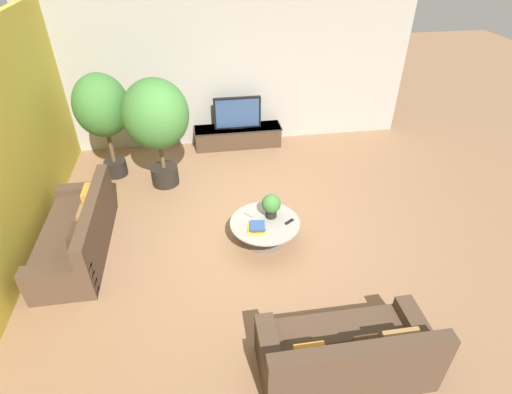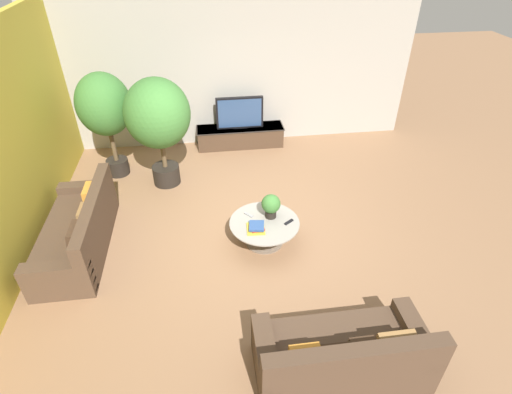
{
  "view_description": "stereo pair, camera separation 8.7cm",
  "coord_description": "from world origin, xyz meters",
  "px_view_note": "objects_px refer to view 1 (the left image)",
  "views": [
    {
      "loc": [
        -0.69,
        -4.72,
        4.04
      ],
      "look_at": [
        0.07,
        0.19,
        0.55
      ],
      "focal_mm": 28.0,
      "sensor_mm": 36.0,
      "label": 1
    },
    {
      "loc": [
        -0.6,
        -4.73,
        4.04
      ],
      "look_at": [
        0.07,
        0.19,
        0.55
      ],
      "focal_mm": 28.0,
      "sensor_mm": 36.0,
      "label": 2
    }
  ],
  "objects_px": {
    "couch_by_wall": "(78,235)",
    "potted_palm_corner": "(156,118)",
    "couch_near_entry": "(346,355)",
    "potted_palm_tall": "(102,109)",
    "media_console": "(238,136)",
    "coffee_table": "(265,228)",
    "television": "(237,113)",
    "potted_plant_tabletop": "(271,205)"
  },
  "relations": [
    {
      "from": "television",
      "to": "couch_near_entry",
      "type": "bearing_deg",
      "value": -84.51
    },
    {
      "from": "couch_by_wall",
      "to": "potted_palm_corner",
      "type": "bearing_deg",
      "value": 144.73
    },
    {
      "from": "couch_near_entry",
      "to": "coffee_table",
      "type": "bearing_deg",
      "value": -77.63
    },
    {
      "from": "couch_near_entry",
      "to": "potted_palm_tall",
      "type": "distance_m",
      "value": 5.52
    },
    {
      "from": "media_console",
      "to": "potted_palm_tall",
      "type": "relative_size",
      "value": 0.94
    },
    {
      "from": "couch_by_wall",
      "to": "potted_palm_corner",
      "type": "relative_size",
      "value": 1.05
    },
    {
      "from": "television",
      "to": "coffee_table",
      "type": "relative_size",
      "value": 0.94
    },
    {
      "from": "potted_plant_tabletop",
      "to": "couch_by_wall",
      "type": "bearing_deg",
      "value": 177.56
    },
    {
      "from": "media_console",
      "to": "potted_palm_corner",
      "type": "xyz_separation_m",
      "value": [
        -1.49,
        -1.28,
        1.08
      ]
    },
    {
      "from": "media_console",
      "to": "potted_palm_corner",
      "type": "distance_m",
      "value": 2.25
    },
    {
      "from": "media_console",
      "to": "coffee_table",
      "type": "relative_size",
      "value": 1.77
    },
    {
      "from": "media_console",
      "to": "potted_plant_tabletop",
      "type": "xyz_separation_m",
      "value": [
        0.14,
        -3.05,
        0.37
      ]
    },
    {
      "from": "media_console",
      "to": "couch_near_entry",
      "type": "height_order",
      "value": "couch_near_entry"
    },
    {
      "from": "coffee_table",
      "to": "couch_near_entry",
      "type": "bearing_deg",
      "value": -77.63
    },
    {
      "from": "potted_palm_corner",
      "to": "coffee_table",
      "type": "bearing_deg",
      "value": -51.02
    },
    {
      "from": "couch_near_entry",
      "to": "media_console",
      "type": "bearing_deg",
      "value": -84.51
    },
    {
      "from": "couch_by_wall",
      "to": "couch_near_entry",
      "type": "xyz_separation_m",
      "value": [
        3.17,
        -2.45,
        0.0
      ]
    },
    {
      "from": "coffee_table",
      "to": "couch_near_entry",
      "type": "height_order",
      "value": "couch_near_entry"
    },
    {
      "from": "media_console",
      "to": "couch_near_entry",
      "type": "bearing_deg",
      "value": -84.51
    },
    {
      "from": "coffee_table",
      "to": "potted_palm_tall",
      "type": "relative_size",
      "value": 0.53
    },
    {
      "from": "couch_near_entry",
      "to": "television",
      "type": "bearing_deg",
      "value": -84.51
    },
    {
      "from": "couch_near_entry",
      "to": "potted_palm_corner",
      "type": "distance_m",
      "value": 4.67
    },
    {
      "from": "media_console",
      "to": "couch_near_entry",
      "type": "relative_size",
      "value": 1.01
    },
    {
      "from": "coffee_table",
      "to": "media_console",
      "type": "bearing_deg",
      "value": 90.59
    },
    {
      "from": "coffee_table",
      "to": "potted_plant_tabletop",
      "type": "height_order",
      "value": "potted_plant_tabletop"
    },
    {
      "from": "coffee_table",
      "to": "potted_palm_corner",
      "type": "distance_m",
      "value": 2.64
    },
    {
      "from": "couch_near_entry",
      "to": "potted_palm_corner",
      "type": "xyz_separation_m",
      "value": [
        -2.01,
        4.09,
        1.01
      ]
    },
    {
      "from": "potted_palm_corner",
      "to": "potted_plant_tabletop",
      "type": "relative_size",
      "value": 5.21
    },
    {
      "from": "coffee_table",
      "to": "potted_plant_tabletop",
      "type": "relative_size",
      "value": 2.74
    },
    {
      "from": "coffee_table",
      "to": "couch_near_entry",
      "type": "relative_size",
      "value": 0.57
    },
    {
      "from": "couch_by_wall",
      "to": "couch_near_entry",
      "type": "distance_m",
      "value": 4.01
    },
    {
      "from": "television",
      "to": "potted_palm_tall",
      "type": "xyz_separation_m",
      "value": [
        -2.43,
        -0.83,
        0.59
      ]
    },
    {
      "from": "potted_palm_tall",
      "to": "potted_palm_corner",
      "type": "xyz_separation_m",
      "value": [
        0.93,
        -0.45,
        -0.03
      ]
    },
    {
      "from": "television",
      "to": "potted_palm_corner",
      "type": "xyz_separation_m",
      "value": [
        -1.49,
        -1.28,
        0.56
      ]
    },
    {
      "from": "potted_palm_corner",
      "to": "potted_plant_tabletop",
      "type": "xyz_separation_m",
      "value": [
        1.64,
        -1.76,
        -0.71
      ]
    },
    {
      "from": "coffee_table",
      "to": "potted_palm_tall",
      "type": "xyz_separation_m",
      "value": [
        -2.46,
        2.34,
        1.06
      ]
    },
    {
      "from": "couch_by_wall",
      "to": "media_console",
      "type": "bearing_deg",
      "value": 137.76
    },
    {
      "from": "media_console",
      "to": "potted_plant_tabletop",
      "type": "distance_m",
      "value": 3.07
    },
    {
      "from": "couch_by_wall",
      "to": "potted_palm_tall",
      "type": "bearing_deg",
      "value": 173.76
    },
    {
      "from": "media_console",
      "to": "potted_plant_tabletop",
      "type": "bearing_deg",
      "value": -87.28
    },
    {
      "from": "potted_palm_tall",
      "to": "potted_plant_tabletop",
      "type": "xyz_separation_m",
      "value": [
        2.57,
        -2.22,
        -0.74
      ]
    },
    {
      "from": "couch_near_entry",
      "to": "potted_palm_tall",
      "type": "relative_size",
      "value": 0.93
    }
  ]
}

